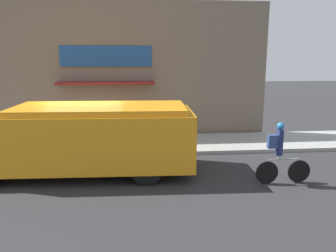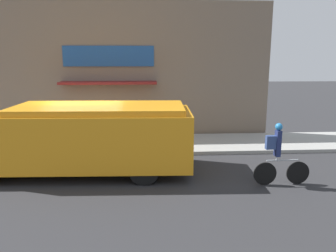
% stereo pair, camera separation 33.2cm
% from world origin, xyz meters
% --- Properties ---
extents(ground_plane, '(70.00, 70.00, 0.00)m').
position_xyz_m(ground_plane, '(0.00, 0.00, 0.00)').
color(ground_plane, '#2B2B2D').
extents(sidewalk, '(28.00, 2.71, 0.13)m').
position_xyz_m(sidewalk, '(0.00, 1.35, 0.06)').
color(sidewalk, '#999993').
rests_on(sidewalk, ground_plane).
extents(storefront, '(14.58, 0.99, 5.61)m').
position_xyz_m(storefront, '(0.02, 2.95, 2.80)').
color(storefront, '#756656').
rests_on(storefront, ground_plane).
extents(school_bus, '(6.98, 2.94, 2.00)m').
position_xyz_m(school_bus, '(0.27, -1.48, 1.06)').
color(school_bus, orange).
rests_on(school_bus, ground_plane).
extents(cyclist, '(1.53, 0.20, 1.68)m').
position_xyz_m(cyclist, '(5.55, -2.79, 0.81)').
color(cyclist, black).
rests_on(cyclist, ground_plane).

